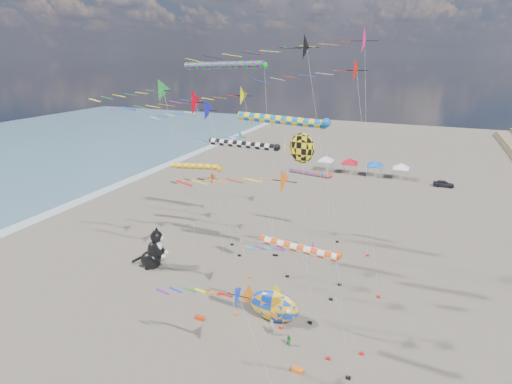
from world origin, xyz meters
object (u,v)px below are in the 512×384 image
at_px(fish_inflatable, 274,305).
at_px(child_blue, 260,304).
at_px(parked_car, 444,184).
at_px(cat_inflatable, 152,248).
at_px(child_green, 289,341).
at_px(person_adult, 272,328).

xyz_separation_m(fish_inflatable, child_blue, (-1.78, 1.00, -1.01)).
bearing_deg(parked_car, cat_inflatable, 143.97).
relative_size(child_green, child_blue, 1.01).
height_order(person_adult, child_blue, person_adult).
xyz_separation_m(cat_inflatable, child_green, (18.70, -6.55, -1.96)).
bearing_deg(fish_inflatable, person_adult, -73.63).
height_order(child_blue, parked_car, parked_car).
relative_size(person_adult, parked_car, 0.41).
xyz_separation_m(fish_inflatable, person_adult, (0.62, -2.10, -0.78)).
height_order(cat_inflatable, child_green, cat_inflatable).
relative_size(cat_inflatable, person_adult, 3.31).
relative_size(child_green, parked_car, 0.29).
height_order(cat_inflatable, fish_inflatable, cat_inflatable).
height_order(person_adult, child_green, person_adult).
distance_m(person_adult, parked_car, 53.61).
distance_m(fish_inflatable, person_adult, 2.32).
height_order(child_green, parked_car, parked_car).
relative_size(cat_inflatable, child_green, 4.69).
height_order(cat_inflatable, parked_car, cat_inflatable).
distance_m(cat_inflatable, parked_car, 55.76).
xyz_separation_m(person_adult, child_blue, (-2.40, 3.10, -0.23)).
relative_size(child_blue, parked_car, 0.28).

